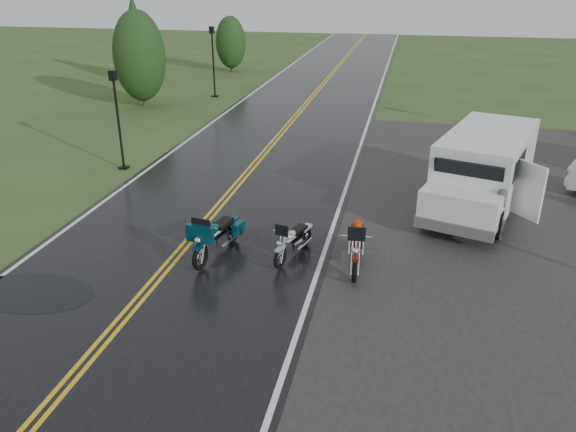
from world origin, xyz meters
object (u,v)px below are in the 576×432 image
(lamp_post_far_left, at_px, (213,62))
(motorcycle_silver, at_px, (280,250))
(person_at_van, at_px, (498,215))
(lamp_post_near_left, at_px, (118,121))
(motorcycle_red, at_px, (355,258))
(van_white, at_px, (432,186))
(motorcycle_teal, at_px, (200,247))

(lamp_post_far_left, bearing_deg, motorcycle_silver, -66.77)
(person_at_van, distance_m, lamp_post_near_left, 13.66)
(motorcycle_red, distance_m, person_at_van, 4.84)
(van_white, xyz_separation_m, lamp_post_far_left, (-12.31, 16.43, 0.81))
(motorcycle_red, distance_m, lamp_post_far_left, 22.92)
(motorcycle_silver, relative_size, lamp_post_near_left, 0.52)
(person_at_van, bearing_deg, van_white, -46.17)
(motorcycle_silver, distance_m, person_at_van, 6.25)
(motorcycle_teal, relative_size, motorcycle_silver, 1.18)
(motorcycle_red, height_order, van_white, van_white)
(motorcycle_teal, height_order, lamp_post_near_left, lamp_post_near_left)
(motorcycle_red, xyz_separation_m, motorcycle_silver, (-1.90, 0.28, -0.11))
(person_at_van, xyz_separation_m, lamp_post_far_left, (-14.11, 17.10, 1.29))
(motorcycle_silver, height_order, person_at_van, person_at_van)
(van_white, distance_m, lamp_post_far_left, 20.55)
(motorcycle_silver, bearing_deg, van_white, 60.10)
(motorcycle_teal, height_order, motorcycle_silver, motorcycle_teal)
(motorcycle_teal, xyz_separation_m, person_at_van, (7.43, 3.43, 0.08))
(motorcycle_silver, distance_m, lamp_post_near_left, 10.12)
(motorcycle_red, relative_size, person_at_van, 1.53)
(motorcycle_red, relative_size, motorcycle_teal, 1.01)
(lamp_post_near_left, distance_m, lamp_post_far_left, 13.57)
(motorcycle_red, distance_m, lamp_post_near_left, 11.77)
(motorcycle_red, relative_size, lamp_post_near_left, 0.62)
(motorcycle_teal, bearing_deg, lamp_post_near_left, 139.45)
(person_at_van, distance_m, lamp_post_far_left, 22.21)
(motorcycle_red, height_order, motorcycle_silver, motorcycle_red)
(van_white, height_order, person_at_van, van_white)
(motorcycle_red, bearing_deg, motorcycle_silver, 167.73)
(person_at_van, height_order, lamp_post_far_left, lamp_post_far_left)
(lamp_post_near_left, bearing_deg, van_white, -14.34)
(motorcycle_red, xyz_separation_m, van_white, (1.81, 3.90, 0.55))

